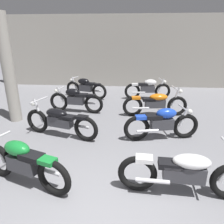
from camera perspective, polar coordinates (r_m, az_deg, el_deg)
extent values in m
cube|color=#9E998E|center=(11.30, 2.40, 16.12)|extent=(12.66, 0.24, 3.60)
cylinder|color=#9E998E|center=(7.03, -26.42, 10.23)|extent=(0.36, 0.36, 3.20)
torus|color=black|center=(3.74, -15.55, -16.93)|extent=(0.67, 0.33, 0.67)
cube|color=#38383D|center=(4.08, -22.97, -12.81)|extent=(0.62, 0.42, 0.28)
ellipsoid|color=#197F33|center=(4.01, -24.50, -8.99)|extent=(0.58, 0.44, 0.26)
cube|color=black|center=(3.83, -21.06, -11.23)|extent=(0.46, 0.36, 0.10)
cube|color=#197F33|center=(3.63, -17.25, -12.61)|extent=(0.33, 0.28, 0.08)
cylinder|color=silver|center=(3.97, -17.21, -15.08)|extent=(0.54, 0.25, 0.07)
torus|color=black|center=(6.14, -19.66, -2.32)|extent=(0.67, 0.29, 0.67)
torus|color=black|center=(5.33, -7.11, -4.59)|extent=(0.67, 0.29, 0.67)
cylinder|color=silver|center=(5.98, -19.41, 0.33)|extent=(0.28, 0.14, 0.66)
cube|color=#38383D|center=(5.66, -13.91, -2.46)|extent=(0.70, 0.41, 0.28)
ellipsoid|color=black|center=(5.64, -14.94, -0.25)|extent=(0.67, 0.47, 0.22)
cube|color=black|center=(5.50, -12.13, -1.44)|extent=(0.45, 0.34, 0.10)
cube|color=black|center=(5.26, -8.22, -1.45)|extent=(0.32, 0.27, 0.08)
cylinder|color=silver|center=(5.85, -19.29, 3.12)|extent=(0.22, 0.66, 0.04)
sphere|color=white|center=(6.01, -20.64, 2.19)|extent=(0.14, 0.14, 0.14)
cylinder|color=silver|center=(5.56, -8.78, -3.87)|extent=(0.55, 0.22, 0.07)
torus|color=black|center=(7.73, -14.28, 2.73)|extent=(0.68, 0.20, 0.67)
torus|color=black|center=(7.26, -5.01, 2.17)|extent=(0.68, 0.20, 0.67)
cylinder|color=silver|center=(7.63, -13.90, 4.57)|extent=(0.25, 0.10, 0.56)
cube|color=#38383D|center=(7.44, -9.83, 3.20)|extent=(0.60, 0.31, 0.28)
ellipsoid|color=black|center=(7.41, -10.68, 5.32)|extent=(0.55, 0.35, 0.26)
cube|color=black|center=(7.31, -8.32, 4.62)|extent=(0.43, 0.29, 0.10)
cube|color=black|center=(7.20, -5.85, 4.50)|extent=(0.30, 0.24, 0.08)
cylinder|color=silver|center=(7.54, -13.65, 6.45)|extent=(0.10, 0.48, 0.04)
sphere|color=white|center=(7.65, -14.93, 5.61)|extent=(0.14, 0.14, 0.14)
cylinder|color=silver|center=(7.46, -6.56, 2.44)|extent=(0.55, 0.14, 0.07)
torus|color=black|center=(9.57, -10.53, 6.25)|extent=(0.67, 0.31, 0.67)
torus|color=black|center=(8.94, -3.49, 5.59)|extent=(0.67, 0.31, 0.67)
cylinder|color=silver|center=(9.47, -10.22, 7.74)|extent=(0.25, 0.14, 0.56)
cube|color=#38383D|center=(9.21, -7.15, 6.55)|extent=(0.62, 0.41, 0.28)
ellipsoid|color=black|center=(9.20, -7.78, 8.29)|extent=(0.58, 0.43, 0.26)
cube|color=black|center=(9.06, -5.99, 7.67)|extent=(0.46, 0.35, 0.10)
cube|color=black|center=(8.91, -4.11, 7.52)|extent=(0.33, 0.28, 0.08)
cylinder|color=silver|center=(9.39, -10.01, 9.27)|extent=(0.18, 0.47, 0.04)
sphere|color=white|center=(9.52, -10.99, 8.61)|extent=(0.14, 0.14, 0.14)
cylinder|color=silver|center=(9.16, -4.53, 5.80)|extent=(0.54, 0.24, 0.07)
torus|color=black|center=(3.73, 6.92, -16.32)|extent=(0.68, 0.15, 0.67)
cube|color=#38383D|center=(3.75, 18.95, -15.34)|extent=(0.67, 0.28, 0.28)
ellipsoid|color=white|center=(3.65, 20.92, -12.48)|extent=(0.62, 0.36, 0.22)
cube|color=black|center=(3.63, 15.70, -13.51)|extent=(0.42, 0.27, 0.10)
cube|color=white|center=(3.56, 8.77, -12.50)|extent=(0.29, 0.22, 0.08)
cylinder|color=silver|center=(3.64, 10.97, -17.94)|extent=(0.55, 0.11, 0.07)
torus|color=black|center=(5.78, 19.42, -3.65)|extent=(0.68, 0.23, 0.67)
torus|color=black|center=(5.36, 6.73, -4.47)|extent=(0.68, 0.23, 0.67)
cylinder|color=silver|center=(5.65, 18.99, -1.29)|extent=(0.25, 0.11, 0.56)
cube|color=#38383D|center=(5.50, 13.40, -3.12)|extent=(0.61, 0.34, 0.28)
ellipsoid|color=blue|center=(5.43, 14.63, -0.33)|extent=(0.56, 0.37, 0.26)
cube|color=black|center=(5.35, 11.35, -1.27)|extent=(0.44, 0.31, 0.10)
cube|color=blue|center=(5.26, 7.92, -1.43)|extent=(0.31, 0.25, 0.08)
cylinder|color=silver|center=(5.54, 18.72, 1.19)|extent=(0.13, 0.48, 0.04)
sphere|color=white|center=(5.67, 20.43, 0.10)|extent=(0.14, 0.14, 0.14)
cylinder|color=silver|center=(5.31, 9.67, -5.08)|extent=(0.55, 0.17, 0.07)
torus|color=black|center=(7.36, 17.31, 1.59)|extent=(0.68, 0.18, 0.67)
torus|color=black|center=(7.02, 5.65, 1.52)|extent=(0.68, 0.18, 0.67)
cylinder|color=silver|center=(7.25, 16.96, 3.91)|extent=(0.28, 0.10, 0.66)
cube|color=#38383D|center=(7.12, 11.68, 2.33)|extent=(0.68, 0.31, 0.28)
ellipsoid|color=orange|center=(7.09, 12.59, 4.02)|extent=(0.63, 0.39, 0.22)
cube|color=black|center=(7.03, 10.01, 3.41)|extent=(0.42, 0.28, 0.10)
cube|color=orange|center=(6.94, 6.56, 3.88)|extent=(0.30, 0.23, 0.08)
cylinder|color=silver|center=(7.16, 16.75, 6.30)|extent=(0.11, 0.68, 0.04)
sphere|color=white|center=(7.25, 18.16, 5.34)|extent=(0.14, 0.14, 0.14)
cylinder|color=silver|center=(6.94, 7.83, 1.04)|extent=(0.55, 0.13, 0.07)
torus|color=black|center=(9.25, 13.63, 5.55)|extent=(0.68, 0.18, 0.67)
torus|color=black|center=(9.00, 5.57, 5.63)|extent=(0.68, 0.18, 0.67)
cylinder|color=silver|center=(9.17, 13.27, 7.13)|extent=(0.25, 0.09, 0.56)
cube|color=#38383D|center=(9.08, 9.69, 6.22)|extent=(0.59, 0.30, 0.28)
ellipsoid|color=white|center=(9.04, 10.42, 7.93)|extent=(0.55, 0.33, 0.26)
cube|color=black|center=(8.99, 8.38, 7.47)|extent=(0.42, 0.28, 0.10)
cube|color=white|center=(8.94, 6.27, 7.49)|extent=(0.30, 0.23, 0.08)
cylinder|color=silver|center=(9.10, 13.03, 8.74)|extent=(0.09, 0.48, 0.04)
sphere|color=white|center=(9.18, 14.20, 7.96)|extent=(0.14, 0.14, 0.14)
cylinder|color=silver|center=(8.91, 7.27, 5.30)|extent=(0.55, 0.13, 0.07)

